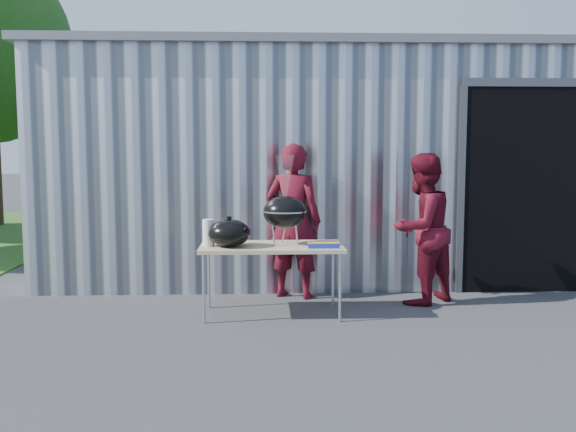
{
  "coord_description": "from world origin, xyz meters",
  "views": [
    {
      "loc": [
        -0.36,
        -5.97,
        1.76
      ],
      "look_at": [
        -0.08,
        0.78,
        1.05
      ],
      "focal_mm": 40.0,
      "sensor_mm": 36.0,
      "label": 1
    }
  ],
  "objects_px": {
    "kettle_grill": "(285,205)",
    "person_cook": "(294,221)",
    "folding_table": "(272,249)",
    "person_bystander": "(421,229)"
  },
  "relations": [
    {
      "from": "person_cook",
      "to": "person_bystander",
      "type": "distance_m",
      "value": 1.48
    },
    {
      "from": "person_bystander",
      "to": "folding_table",
      "type": "bearing_deg",
      "value": -22.55
    },
    {
      "from": "folding_table",
      "to": "person_bystander",
      "type": "distance_m",
      "value": 1.77
    },
    {
      "from": "kettle_grill",
      "to": "person_bystander",
      "type": "distance_m",
      "value": 1.65
    },
    {
      "from": "kettle_grill",
      "to": "person_cook",
      "type": "bearing_deg",
      "value": 80.43
    },
    {
      "from": "folding_table",
      "to": "person_cook",
      "type": "height_order",
      "value": "person_cook"
    },
    {
      "from": "kettle_grill",
      "to": "person_cook",
      "type": "relative_size",
      "value": 0.52
    },
    {
      "from": "folding_table",
      "to": "person_cook",
      "type": "xyz_separation_m",
      "value": [
        0.27,
        0.81,
        0.2
      ]
    },
    {
      "from": "folding_table",
      "to": "person_bystander",
      "type": "height_order",
      "value": "person_bystander"
    },
    {
      "from": "folding_table",
      "to": "person_bystander",
      "type": "xyz_separation_m",
      "value": [
        1.71,
        0.45,
        0.15
      ]
    }
  ]
}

